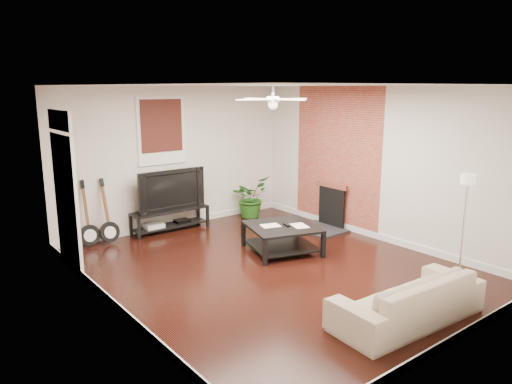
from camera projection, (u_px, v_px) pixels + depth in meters
room at (272, 180)px, 7.23m from camera, size 5.01×6.01×2.81m
brick_accent at (336, 158)px, 9.49m from camera, size 0.02×2.20×2.80m
fireplace at (325, 206)px, 9.52m from camera, size 0.80×1.10×0.92m
window_back at (161, 131)px, 9.22m from camera, size 1.00×0.06×1.30m
door_left at (67, 190)px, 7.24m from camera, size 0.08×1.00×2.50m
tv_stand at (170, 220)px, 9.45m from camera, size 1.55×0.41×0.43m
tv at (169, 189)px, 9.34m from camera, size 1.39×0.18×0.80m
coffee_table at (282, 238)px, 8.23m from camera, size 1.39×1.39×0.46m
sofa at (408, 298)px, 5.77m from camera, size 2.07×0.92×0.59m
floor_lamp at (463, 233)px, 6.55m from camera, size 0.29×0.29×1.65m
potted_plant at (250, 197)px, 10.39m from camera, size 1.00×0.94×0.88m
guitar_left at (88, 214)px, 8.38m from camera, size 0.38×0.27×1.21m
guitar_right at (108, 211)px, 8.57m from camera, size 0.39×0.29×1.21m
ceiling_fan at (273, 99)px, 6.97m from camera, size 1.24×1.24×0.32m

